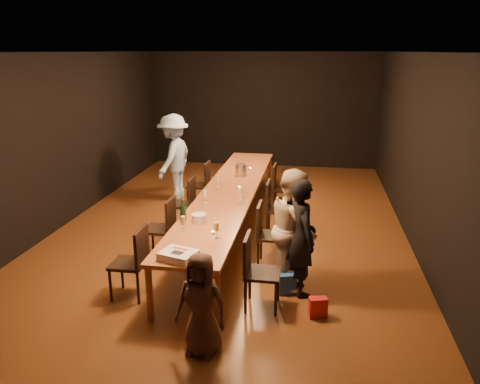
% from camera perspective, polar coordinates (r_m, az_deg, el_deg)
% --- Properties ---
extents(ground, '(10.00, 10.00, 0.00)m').
position_cam_1_polar(ground, '(8.18, -1.27, -4.81)').
color(ground, '#482012').
rests_on(ground, ground).
extents(room_shell, '(6.04, 10.04, 3.02)m').
position_cam_1_polar(room_shell, '(7.66, -1.37, 9.78)').
color(room_shell, black).
rests_on(room_shell, ground).
extents(table, '(0.90, 6.00, 0.75)m').
position_cam_1_polar(table, '(7.95, -1.31, -0.10)').
color(table, brown).
rests_on(table, ground).
extents(chair_right_0, '(0.42, 0.42, 0.93)m').
position_cam_1_polar(chair_right_0, '(5.71, 2.77, -9.77)').
color(chair_right_0, black).
rests_on(chair_right_0, ground).
extents(chair_right_1, '(0.42, 0.42, 0.93)m').
position_cam_1_polar(chair_right_1, '(6.80, 3.94, -5.27)').
color(chair_right_1, black).
rests_on(chair_right_1, ground).
extents(chair_right_2, '(0.42, 0.42, 0.93)m').
position_cam_1_polar(chair_right_2, '(7.92, 4.77, -2.03)').
color(chair_right_2, black).
rests_on(chair_right_2, ground).
extents(chair_right_3, '(0.42, 0.42, 0.93)m').
position_cam_1_polar(chair_right_3, '(9.06, 5.39, 0.40)').
color(chair_right_3, black).
rests_on(chair_right_3, ground).
extents(chair_left_0, '(0.42, 0.42, 0.93)m').
position_cam_1_polar(chair_left_0, '(6.11, -13.45, -8.36)').
color(chair_left_0, black).
rests_on(chair_left_0, ground).
extents(chair_left_1, '(0.42, 0.42, 0.93)m').
position_cam_1_polar(chair_left_1, '(7.14, -9.81, -4.38)').
color(chair_left_1, black).
rests_on(chair_left_1, ground).
extents(chair_left_2, '(0.42, 0.42, 0.93)m').
position_cam_1_polar(chair_left_2, '(8.21, -7.14, -1.40)').
color(chair_left_2, black).
rests_on(chair_left_2, ground).
extents(chair_left_3, '(0.42, 0.42, 0.93)m').
position_cam_1_polar(chair_left_3, '(9.32, -5.09, 0.88)').
color(chair_left_3, black).
rests_on(chair_left_3, ground).
extents(woman_birthday, '(0.55, 0.65, 1.52)m').
position_cam_1_polar(woman_birthday, '(5.97, 7.54, -5.52)').
color(woman_birthday, black).
rests_on(woman_birthday, ground).
extents(woman_tan, '(0.68, 0.83, 1.59)m').
position_cam_1_polar(woman_tan, '(6.19, 6.56, -4.37)').
color(woman_tan, beige).
rests_on(woman_tan, ground).
extents(man_blue, '(0.83, 1.24, 1.79)m').
position_cam_1_polar(man_blue, '(9.81, -8.06, 4.19)').
color(man_blue, '#9BC0EF').
rests_on(man_blue, ground).
extents(child, '(0.59, 0.43, 1.11)m').
position_cam_1_polar(child, '(4.90, -4.74, -13.49)').
color(child, '#3F2A23').
rests_on(child, ground).
extents(gift_bag_red, '(0.23, 0.16, 0.25)m').
position_cam_1_polar(gift_bag_red, '(5.74, 9.49, -13.71)').
color(gift_bag_red, red).
rests_on(gift_bag_red, ground).
extents(gift_bag_blue, '(0.25, 0.21, 0.27)m').
position_cam_1_polar(gift_bag_blue, '(6.19, 5.73, -11.02)').
color(gift_bag_blue, '#2754AA').
rests_on(gift_bag_blue, ground).
extents(birthday_cake, '(0.46, 0.41, 0.09)m').
position_cam_1_polar(birthday_cake, '(5.40, -7.52, -7.64)').
color(birthday_cake, white).
rests_on(birthday_cake, table).
extents(plate_stack, '(0.25, 0.25, 0.12)m').
position_cam_1_polar(plate_stack, '(6.47, -5.01, -3.20)').
color(plate_stack, white).
rests_on(plate_stack, table).
extents(champagne_bottle, '(0.09, 0.09, 0.35)m').
position_cam_1_polar(champagne_bottle, '(6.51, -6.97, -2.07)').
color(champagne_bottle, black).
rests_on(champagne_bottle, table).
extents(ice_bucket, '(0.22, 0.22, 0.22)m').
position_cam_1_polar(ice_bucket, '(8.85, 0.07, 2.73)').
color(ice_bucket, silver).
rests_on(ice_bucket, table).
extents(wineglass_0, '(0.06, 0.06, 0.21)m').
position_cam_1_polar(wineglass_0, '(6.17, -6.94, -3.86)').
color(wineglass_0, beige).
rests_on(wineglass_0, table).
extents(wineglass_1, '(0.06, 0.06, 0.21)m').
position_cam_1_polar(wineglass_1, '(5.91, -2.91, -4.67)').
color(wineglass_1, beige).
rests_on(wineglass_1, table).
extents(wineglass_2, '(0.06, 0.06, 0.21)m').
position_cam_1_polar(wineglass_2, '(7.27, -4.28, -0.54)').
color(wineglass_2, silver).
rests_on(wineglass_2, table).
extents(wineglass_3, '(0.06, 0.06, 0.21)m').
position_cam_1_polar(wineglass_3, '(7.37, 0.09, -0.25)').
color(wineglass_3, beige).
rests_on(wineglass_3, table).
extents(wineglass_4, '(0.06, 0.06, 0.21)m').
position_cam_1_polar(wineglass_4, '(8.11, -2.67, 1.33)').
color(wineglass_4, silver).
rests_on(wineglass_4, table).
extents(wineglass_5, '(0.06, 0.06, 0.21)m').
position_cam_1_polar(wineglass_5, '(8.90, 0.74, 2.76)').
color(wineglass_5, silver).
rests_on(wineglass_5, table).
extents(tealight_near, '(0.05, 0.05, 0.03)m').
position_cam_1_polar(tealight_near, '(6.08, -3.32, -4.97)').
color(tealight_near, '#B2B7B2').
rests_on(tealight_near, table).
extents(tealight_mid, '(0.05, 0.05, 0.03)m').
position_cam_1_polar(tealight_mid, '(8.01, -0.11, 0.51)').
color(tealight_mid, '#B2B7B2').
rests_on(tealight_mid, table).
extents(tealight_far, '(0.05, 0.05, 0.03)m').
position_cam_1_polar(tealight_far, '(9.32, 1.27, 2.86)').
color(tealight_far, '#B2B7B2').
rests_on(tealight_far, table).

